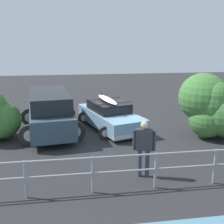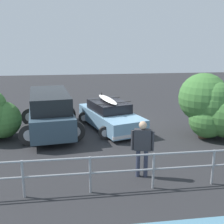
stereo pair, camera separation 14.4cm
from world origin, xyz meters
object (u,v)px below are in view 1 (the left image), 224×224
Objects in this scene: sedan_car at (110,116)px; suv_car at (50,112)px; bush_near_left at (212,106)px; person_bystander at (144,144)px.

sedan_car is 2.85m from suv_car.
sedan_car is at bearing -25.47° from bush_near_left.
sedan_car is 0.92× the size of suv_car.
person_bystander is at bearing 122.76° from suv_car.
suv_car is at bearing 6.42° from sedan_car.
sedan_car is at bearing -86.42° from person_bystander.
person_bystander is (-0.32, 5.18, 0.47)m from sedan_car.
person_bystander is 5.00m from bush_near_left.
bush_near_left is (-3.84, -3.19, 0.32)m from person_bystander.
bush_near_left is at bearing 154.53° from sedan_car.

